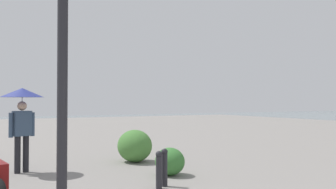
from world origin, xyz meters
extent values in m
cylinder|color=#232328|center=(3.19, 1.37, 2.00)|extent=(0.14, 0.14, 4.00)
cylinder|color=black|center=(7.45, 1.50, 0.45)|extent=(0.14, 0.14, 0.90)
cylinder|color=black|center=(7.51, 1.31, 0.45)|extent=(0.14, 0.14, 0.90)
cube|color=#384C66|center=(7.48, 1.40, 1.18)|extent=(0.34, 0.45, 0.60)
sphere|color=tan|center=(7.48, 1.40, 1.60)|extent=(0.22, 0.22, 0.22)
cylinder|color=#384C66|center=(7.41, 1.65, 1.15)|extent=(0.10, 0.10, 0.58)
cylinder|color=#384C66|center=(7.55, 1.15, 1.15)|extent=(0.10, 0.10, 0.58)
cone|color=navy|center=(7.48, 1.40, 1.92)|extent=(1.00, 1.00, 0.22)
cylinder|color=gray|center=(7.48, 1.40, 1.50)|extent=(0.02, 0.02, 0.80)
cylinder|color=#232328|center=(4.52, -0.77, 0.32)|extent=(0.12, 0.12, 0.63)
sphere|color=#232328|center=(4.52, -0.77, 0.67)|extent=(0.13, 0.13, 0.13)
cylinder|color=#232328|center=(4.63, -0.96, 0.33)|extent=(0.12, 0.12, 0.65)
sphere|color=#232328|center=(4.63, -0.96, 0.69)|extent=(0.13, 0.13, 0.13)
ellipsoid|color=#477F38|center=(7.59, -1.58, 0.45)|extent=(1.06, 0.96, 0.90)
ellipsoid|color=#387533|center=(5.53, -1.57, 0.32)|extent=(0.75, 0.67, 0.64)
camera|label=1|loc=(-1.71, 2.42, 1.71)|focal=38.11mm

